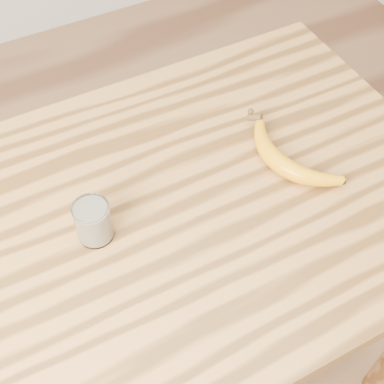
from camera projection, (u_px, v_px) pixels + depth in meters
name	position (u px, v px, depth m)	size (l,w,h in m)	color
room	(153.00, 11.00, 0.71)	(4.04, 4.04, 2.70)	olive
table	(168.00, 245.00, 1.16)	(1.20, 0.80, 0.90)	#A57235
smoothie_glass	(93.00, 221.00, 0.99)	(0.07, 0.07, 0.09)	white
banana	(280.00, 165.00, 1.11)	(0.12, 0.33, 0.04)	orange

